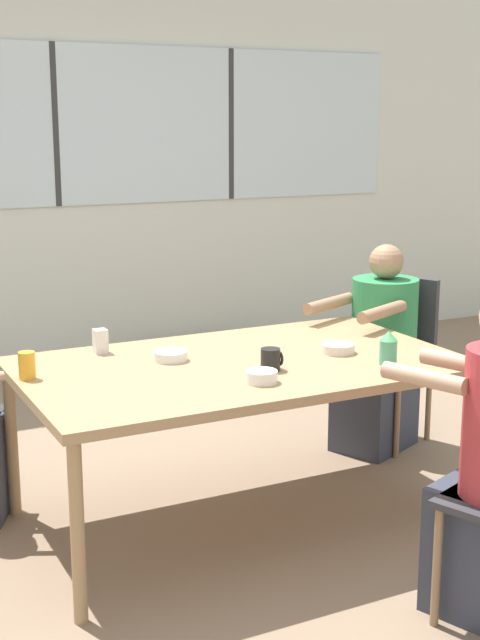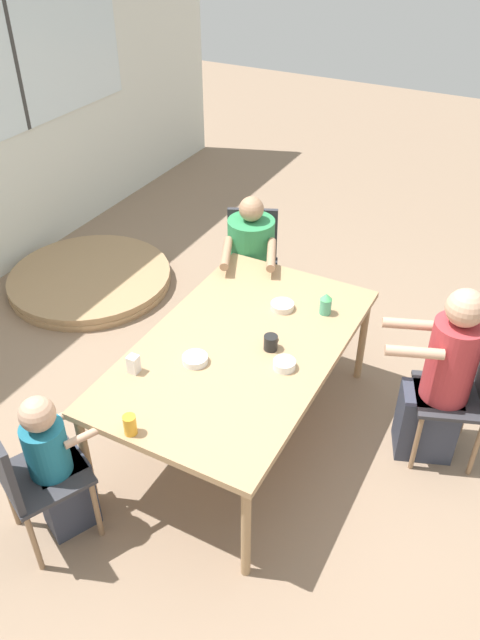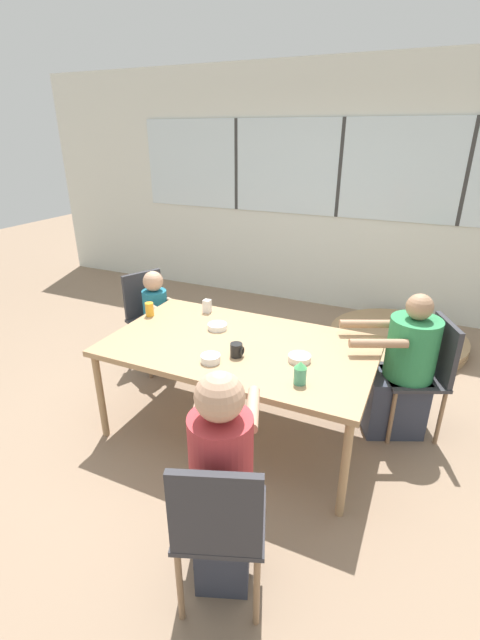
{
  "view_description": "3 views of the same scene",
  "coord_description": "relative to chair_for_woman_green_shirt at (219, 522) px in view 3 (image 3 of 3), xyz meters",
  "views": [
    {
      "loc": [
        -1.63,
        -3.22,
        1.7
      ],
      "look_at": [
        0.0,
        0.0,
        0.89
      ],
      "focal_mm": 50.0,
      "sensor_mm": 36.0,
      "label": 1
    },
    {
      "loc": [
        -2.5,
        -1.32,
        2.96
      ],
      "look_at": [
        0.0,
        0.0,
        0.89
      ],
      "focal_mm": 35.0,
      "sensor_mm": 36.0,
      "label": 2
    },
    {
      "loc": [
        1.1,
        -2.4,
        2.06
      ],
      "look_at": [
        0.0,
        0.0,
        0.89
      ],
      "focal_mm": 24.0,
      "sensor_mm": 36.0,
      "label": 3
    }
  ],
  "objects": [
    {
      "name": "ground_plane",
      "position": [
        -0.47,
        1.24,
        -0.53
      ],
      "size": [
        16.0,
        16.0,
        0.0
      ],
      "primitive_type": "plane",
      "color": "#8C725B"
    },
    {
      "name": "wall_back_with_windows",
      "position": [
        -0.47,
        4.01,
        0.89
      ],
      "size": [
        8.4,
        0.08,
        2.8
      ],
      "color": "silver",
      "rests_on": "ground_plane"
    },
    {
      "name": "dining_table",
      "position": [
        -0.47,
        1.24,
        0.13
      ],
      "size": [
        1.83,
        1.08,
        0.71
      ],
      "color": "tan",
      "rests_on": "ground_plane"
    },
    {
      "name": "chair_for_woman_green_shirt",
      "position": [
        0.0,
        0.0,
        0.0
      ],
      "size": [
        0.52,
        0.52,
        0.88
      ],
      "rotation": [
        0.0,
        0.0,
        0.36
      ],
      "color": "#333338",
      "rests_on": "ground_plane"
    },
    {
      "name": "chair_for_man_blue_shirt",
      "position": [
        0.74,
        1.78,
        0.0
      ],
      "size": [
        0.53,
        0.53,
        0.88
      ],
      "rotation": [
        0.0,
        0.0,
        -4.29
      ],
      "color": "#333338",
      "rests_on": "ground_plane"
    },
    {
      "name": "chair_for_toddler",
      "position": [
        -1.66,
        1.82,
        0.0
      ],
      "size": [
        0.53,
        0.53,
        0.88
      ],
      "rotation": [
        0.0,
        0.0,
        -2.02
      ],
      "color": "#333338",
      "rests_on": "ground_plane"
    },
    {
      "name": "person_woman_green_shirt",
      "position": [
        -0.06,
        0.15,
        0.02
      ],
      "size": [
        0.44,
        0.57,
        1.18
      ],
      "rotation": [
        0.0,
        0.0,
        0.36
      ],
      "color": "#333847",
      "rests_on": "ground_plane"
    },
    {
      "name": "person_man_blue_shirt",
      "position": [
        0.59,
        1.71,
        -0.05
      ],
      "size": [
        0.7,
        0.56,
        1.08
      ],
      "rotation": [
        0.0,
        0.0,
        -4.29
      ],
      "color": "#333847",
      "rests_on": "ground_plane"
    },
    {
      "name": "person_toddler",
      "position": [
        -1.52,
        1.75,
        -0.09
      ],
      "size": [
        0.45,
        0.36,
        0.94
      ],
      "rotation": [
        0.0,
        0.0,
        -2.02
      ],
      "color": "#333847",
      "rests_on": "ground_plane"
    },
    {
      "name": "coffee_mug",
      "position": [
        -0.41,
        1.07,
        0.22
      ],
      "size": [
        0.09,
        0.08,
        0.09
      ],
      "color": "black",
      "rests_on": "dining_table"
    },
    {
      "name": "sippy_cup",
      "position": [
        0.06,
        0.92,
        0.25
      ],
      "size": [
        0.08,
        0.08,
        0.14
      ],
      "color": "#4CA57F",
      "rests_on": "dining_table"
    },
    {
      "name": "juice_glass",
      "position": [
        -1.33,
        1.39,
        0.23
      ],
      "size": [
        0.07,
        0.07,
        0.11
      ],
      "color": "gold",
      "rests_on": "dining_table"
    },
    {
      "name": "milk_carton_small",
      "position": [
        -0.95,
        1.64,
        0.23
      ],
      "size": [
        0.06,
        0.06,
        0.11
      ],
      "color": "silver",
      "rests_on": "dining_table"
    },
    {
      "name": "bowl_white_shallow",
      "position": [
        -0.53,
        0.93,
        0.2
      ],
      "size": [
        0.12,
        0.12,
        0.05
      ],
      "color": "white",
      "rests_on": "dining_table"
    },
    {
      "name": "bowl_cereal",
      "position": [
        -0.72,
        1.39,
        0.2
      ],
      "size": [
        0.14,
        0.14,
        0.04
      ],
      "color": "white",
      "rests_on": "dining_table"
    },
    {
      "name": "bowl_fruit",
      "position": [
        -0.02,
        1.18,
        0.2
      ],
      "size": [
        0.14,
        0.14,
        0.04
      ],
      "color": "silver",
      "rests_on": "dining_table"
    },
    {
      "name": "folded_table_stack",
      "position": [
        0.45,
        3.19,
        -0.47
      ],
      "size": [
        1.38,
        1.38,
        0.12
      ],
      "color": "tan",
      "rests_on": "ground_plane"
    }
  ]
}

